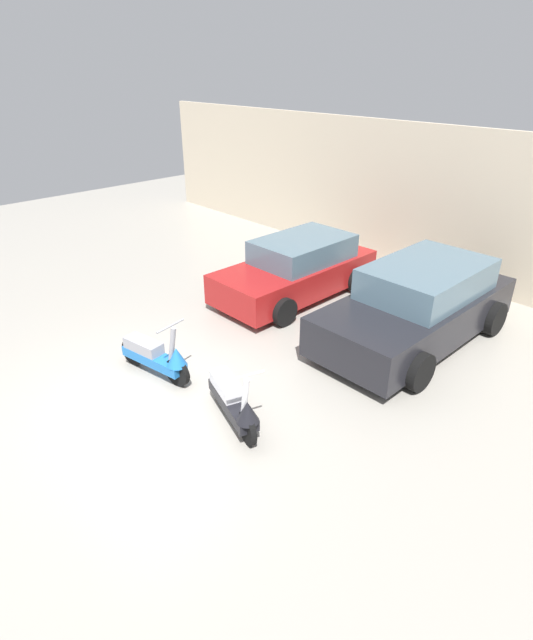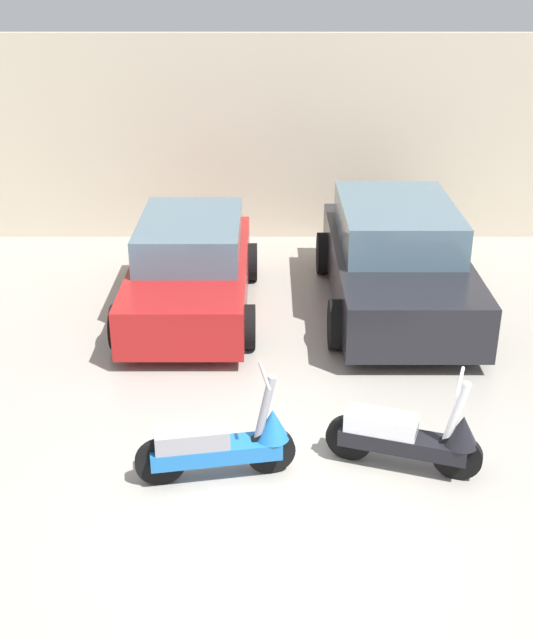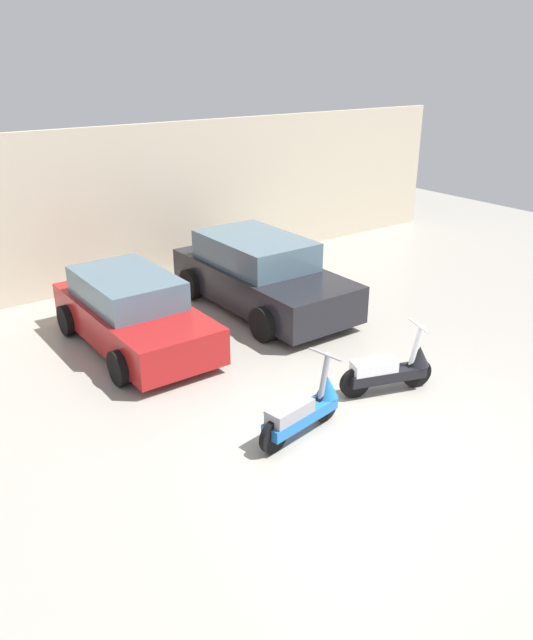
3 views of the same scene
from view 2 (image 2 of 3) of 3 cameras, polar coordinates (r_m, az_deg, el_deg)
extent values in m
plane|color=#9E998E|center=(7.68, 0.60, -12.76)|extent=(28.00, 28.00, 0.00)
cube|color=beige|center=(14.06, 0.34, 12.72)|extent=(19.60, 0.12, 3.47)
cylinder|color=black|center=(7.93, 0.31, -9.27)|extent=(0.49, 0.17, 0.48)
cylinder|color=black|center=(7.84, -7.54, -9.96)|extent=(0.49, 0.17, 0.48)
cube|color=#1E66B2|center=(7.83, -3.60, -9.27)|extent=(1.29, 0.51, 0.17)
cube|color=gray|center=(7.72, -5.33, -8.32)|extent=(0.75, 0.40, 0.19)
cylinder|color=gray|center=(7.66, -0.10, -6.30)|extent=(0.23, 0.12, 0.69)
cylinder|color=gray|center=(7.49, -0.10, -4.06)|extent=(0.13, 0.56, 0.03)
cone|color=#1E66B2|center=(7.76, 0.46, -7.42)|extent=(0.38, 0.38, 0.32)
cylinder|color=black|center=(8.06, 13.44, -9.43)|extent=(0.48, 0.23, 0.48)
cylinder|color=black|center=(8.17, 5.95, -8.32)|extent=(0.48, 0.23, 0.48)
cube|color=black|center=(8.06, 9.69, -8.54)|extent=(1.28, 0.67, 0.17)
cube|color=white|center=(7.99, 8.18, -7.23)|extent=(0.75, 0.49, 0.19)
cylinder|color=white|center=(7.81, 13.37, -6.45)|extent=(0.24, 0.15, 0.68)
cylinder|color=white|center=(7.64, 13.62, -4.27)|extent=(0.21, 0.54, 0.03)
cone|color=black|center=(7.90, 13.79, -7.65)|extent=(0.41, 0.41, 0.31)
cube|color=maroon|center=(11.33, -5.39, 2.91)|extent=(1.59, 3.81, 0.63)
cube|color=slate|center=(11.35, -5.41, 6.00)|extent=(1.40, 2.13, 0.50)
cylinder|color=black|center=(10.28, -1.34, -0.49)|extent=(0.20, 0.58, 0.58)
cylinder|color=black|center=(10.45, -10.40, -0.49)|extent=(0.20, 0.58, 0.58)
cylinder|color=black|center=(12.46, -1.11, 4.16)|extent=(0.20, 0.58, 0.58)
cylinder|color=black|center=(12.59, -8.64, 4.11)|extent=(0.20, 0.58, 0.58)
cube|color=black|center=(11.54, 9.22, 3.42)|extent=(1.80, 4.30, 0.72)
cube|color=slate|center=(11.57, 9.25, 6.84)|extent=(1.58, 2.41, 0.56)
cylinder|color=black|center=(10.61, 15.13, -0.34)|extent=(0.23, 0.65, 0.65)
cylinder|color=black|center=(10.29, 5.09, -0.34)|extent=(0.23, 0.65, 0.65)
cylinder|color=black|center=(13.01, 12.37, 4.66)|extent=(0.23, 0.65, 0.65)
cylinder|color=black|center=(12.74, 4.15, 4.76)|extent=(0.23, 0.65, 0.65)
camera|label=1|loc=(6.60, 65.43, 10.83)|focal=28.00mm
camera|label=3|loc=(5.23, -82.28, 5.53)|focal=35.00mm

